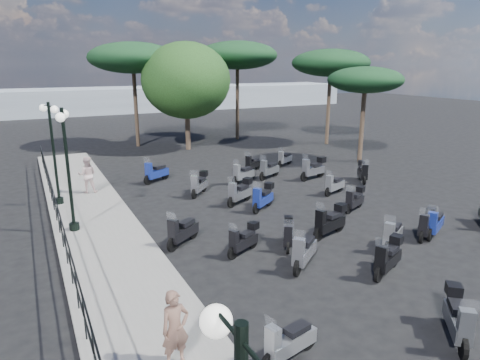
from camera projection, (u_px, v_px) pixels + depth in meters
name	position (u px, v px, depth m)	size (l,w,h in m)	color
ground	(297.00, 232.00, 15.68)	(120.00, 120.00, 0.00)	black
sidewalk	(100.00, 233.00, 15.43)	(3.00, 30.00, 0.15)	slate
railing	(59.00, 219.00, 14.47)	(0.04, 26.04, 1.10)	black
lamp_post_1	(67.00, 162.00, 14.87)	(0.51, 1.28, 4.41)	black
lamp_post_2	(53.00, 147.00, 17.81)	(0.67, 1.21, 4.34)	black
woman	(175.00, 329.00, 8.38)	(0.59, 0.39, 1.61)	brown
pedestrian_far	(87.00, 175.00, 19.81)	(0.83, 0.65, 1.71)	beige
scooter_0	(289.00, 343.00, 8.78)	(1.57, 0.62, 1.27)	black
scooter_1	(304.00, 252.00, 12.87)	(1.49, 1.21, 1.44)	black
scooter_2	(243.00, 240.00, 13.84)	(1.42, 0.84, 1.21)	black
scooter_3	(182.00, 232.00, 14.46)	(1.46, 1.12, 1.38)	black
scooter_4	(199.00, 184.00, 20.04)	(1.28, 1.35, 1.35)	black
scooter_5	(156.00, 173.00, 22.22)	(1.61, 1.06, 1.43)	black
scooter_7	(458.00, 319.00, 9.46)	(1.26, 1.42, 1.38)	black
scooter_8	(288.00, 234.00, 14.34)	(0.94, 1.32, 1.19)	black
scooter_9	(330.00, 222.00, 15.23)	(1.73, 0.78, 1.41)	black
scooter_10	(240.00, 192.00, 18.77)	(1.58, 1.02, 1.38)	black
scooter_11	(243.00, 174.00, 22.06)	(1.61, 0.84, 1.35)	black
scooter_13	(392.00, 235.00, 14.21)	(1.51, 0.98, 1.34)	black
scooter_14	(388.00, 258.00, 12.46)	(1.59, 0.91, 1.35)	black
scooter_15	(263.00, 198.00, 18.03)	(1.48, 1.12, 1.36)	black
scooter_16	(252.00, 164.00, 24.45)	(1.40, 0.94, 1.26)	black
scooter_18	(426.00, 225.00, 15.10)	(1.47, 0.95, 1.28)	black
scooter_19	(435.00, 224.00, 15.23)	(1.53, 0.91, 1.32)	black
scooter_20	(355.00, 200.00, 17.91)	(1.44, 0.83, 1.23)	black
scooter_21	(269.00, 170.00, 22.95)	(1.60, 0.91, 1.37)	black
scooter_22	(313.00, 169.00, 22.78)	(1.83, 0.75, 1.48)	black
scooter_26	(334.00, 185.00, 20.18)	(1.52, 0.76, 1.26)	black
scooter_27	(363.00, 172.00, 22.30)	(1.06, 1.47, 1.32)	black
scooter_28	(285.00, 159.00, 25.81)	(1.39, 0.86, 1.22)	black
broadleaf_tree	(186.00, 81.00, 29.64)	(6.20, 6.20, 7.49)	#38281E
pine_0	(237.00, 56.00, 33.32)	(6.25, 6.25, 7.72)	#38281E
pine_1	(331.00, 63.00, 31.48)	(5.76, 5.76, 7.05)	#38281E
pine_2	(133.00, 58.00, 30.45)	(6.34, 6.34, 7.51)	#38281E
pine_3	(365.00, 80.00, 25.72)	(4.53, 4.53, 5.84)	#38281E
distant_hills	(97.00, 100.00, 54.07)	(70.00, 8.00, 3.00)	gray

